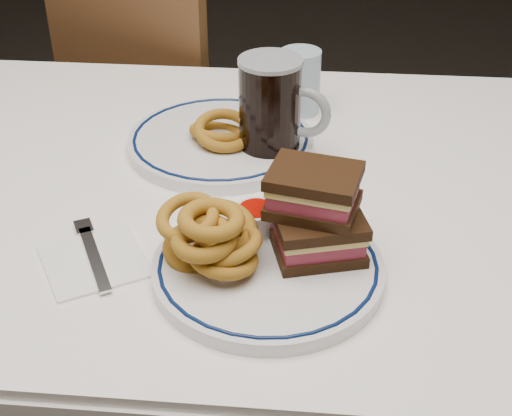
# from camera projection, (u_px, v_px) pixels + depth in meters

# --- Properties ---
(dining_table) EXTENTS (1.27, 0.87, 0.75)m
(dining_table) POSITION_uv_depth(u_px,v_px,m) (152.00, 233.00, 1.13)
(dining_table) COLOR white
(dining_table) RESTS_ON floor
(chair_far) EXTENTS (0.55, 0.55, 0.90)m
(chair_far) POSITION_uv_depth(u_px,v_px,m) (164.00, 126.00, 1.79)
(chair_far) COLOR #4C3418
(chair_far) RESTS_ON floor
(main_plate) EXTENTS (0.28, 0.28, 0.02)m
(main_plate) POSITION_uv_depth(u_px,v_px,m) (268.00, 267.00, 0.87)
(main_plate) COLOR silver
(main_plate) RESTS_ON dining_table
(reuben_sandwich) EXTENTS (0.13, 0.12, 0.11)m
(reuben_sandwich) POSITION_uv_depth(u_px,v_px,m) (316.00, 213.00, 0.86)
(reuben_sandwich) COLOR black
(reuben_sandwich) RESTS_ON main_plate
(onion_rings_main) EXTENTS (0.14, 0.12, 0.10)m
(onion_rings_main) POSITION_uv_depth(u_px,v_px,m) (212.00, 236.00, 0.85)
(onion_rings_main) COLOR brown
(onion_rings_main) RESTS_ON main_plate
(ketchup_ramekin) EXTENTS (0.06, 0.06, 0.03)m
(ketchup_ramekin) POSITION_uv_depth(u_px,v_px,m) (257.00, 217.00, 0.92)
(ketchup_ramekin) COLOR white
(ketchup_ramekin) RESTS_ON main_plate
(beer_mug) EXTENTS (0.14, 0.10, 0.16)m
(beer_mug) POSITION_uv_depth(u_px,v_px,m) (272.00, 109.00, 1.08)
(beer_mug) COLOR black
(beer_mug) RESTS_ON dining_table
(water_glass) EXTENTS (0.07, 0.07, 0.11)m
(water_glass) POSITION_uv_depth(u_px,v_px,m) (300.00, 82.00, 1.23)
(water_glass) COLOR #9FBCCD
(water_glass) RESTS_ON dining_table
(far_plate) EXTENTS (0.30, 0.30, 0.02)m
(far_plate) POSITION_uv_depth(u_px,v_px,m) (221.00, 141.00, 1.14)
(far_plate) COLOR silver
(far_plate) RESTS_ON dining_table
(onion_rings_far) EXTENTS (0.11, 0.11, 0.06)m
(onion_rings_far) POSITION_uv_depth(u_px,v_px,m) (221.00, 131.00, 1.12)
(onion_rings_far) COLOR brown
(onion_rings_far) RESTS_ON far_plate
(napkin_fork) EXTENTS (0.17, 0.17, 0.01)m
(napkin_fork) POSITION_uv_depth(u_px,v_px,m) (94.00, 259.00, 0.90)
(napkin_fork) COLOR white
(napkin_fork) RESTS_ON dining_table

